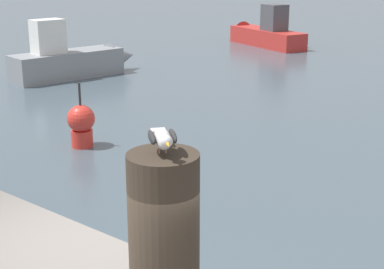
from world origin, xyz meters
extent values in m
cylinder|color=#382D23|center=(0.95, -0.58, 2.18)|extent=(0.40, 0.40, 1.05)
cylinder|color=tan|center=(0.93, -0.59, 2.72)|extent=(0.01, 0.01, 0.04)
cylinder|color=tan|center=(0.95, -0.56, 2.72)|extent=(0.01, 0.01, 0.04)
ellipsoid|color=silver|center=(0.95, -0.58, 2.79)|extent=(0.24, 0.22, 0.10)
sphere|color=silver|center=(1.05, -0.66, 2.82)|extent=(0.06, 0.06, 0.06)
cone|color=gold|center=(1.09, -0.70, 2.82)|extent=(0.05, 0.04, 0.02)
cube|color=silver|center=(0.84, -0.49, 2.80)|extent=(0.10, 0.11, 0.01)
ellipsoid|color=#2A2A2A|center=(0.91, -0.62, 2.80)|extent=(0.17, 0.14, 0.06)
ellipsoid|color=#2A2A2A|center=(0.98, -0.53, 2.80)|extent=(0.17, 0.14, 0.06)
cube|color=gray|center=(-11.67, 9.06, 0.42)|extent=(1.72, 3.71, 0.84)
cone|color=gray|center=(-11.31, 11.08, 0.46)|extent=(1.16, 1.16, 1.00)
cube|color=white|center=(-11.78, 8.47, 1.36)|extent=(0.78, 1.04, 1.04)
cube|color=#B72D28|center=(-10.37, 18.88, 0.36)|extent=(4.16, 2.49, 0.71)
cone|color=#B72D28|center=(-12.50, 19.71, 0.39)|extent=(1.27, 1.27, 0.98)
cube|color=#47474C|center=(-9.92, 18.70, 1.25)|extent=(1.14, 1.09, 1.08)
cylinder|color=red|center=(-5.92, 4.65, 0.17)|extent=(0.44, 0.44, 0.35)
sphere|color=red|center=(-5.92, 4.65, 0.59)|extent=(0.56, 0.56, 0.56)
cylinder|color=#2D2D2D|center=(-5.92, 4.65, 1.08)|extent=(0.05, 0.05, 0.50)
camera|label=1|loc=(2.93, -2.79, 3.72)|focal=54.80mm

